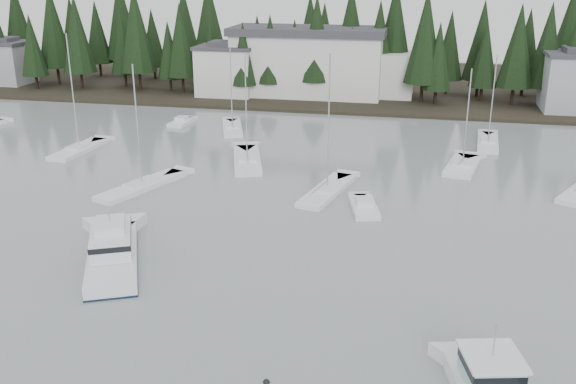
% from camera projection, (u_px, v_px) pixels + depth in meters
% --- Properties ---
extents(far_shore_land, '(240.00, 54.00, 1.00)m').
position_uv_depth(far_shore_land, '(348.00, 83.00, 119.53)').
color(far_shore_land, black).
rests_on(far_shore_land, ground).
extents(conifer_treeline, '(200.00, 22.00, 20.00)m').
position_uv_depth(conifer_treeline, '(341.00, 94.00, 109.40)').
color(conifer_treeline, black).
rests_on(conifer_treeline, ground).
extents(house_west, '(9.54, 7.42, 8.75)m').
position_uv_depth(house_west, '(227.00, 70.00, 104.90)').
color(house_west, silver).
rests_on(house_west, ground).
extents(house_far_west, '(8.48, 7.42, 8.25)m').
position_uv_depth(house_far_west, '(6.00, 62.00, 115.04)').
color(house_far_west, '#999EA0').
rests_on(house_far_west, ground).
extents(harbor_inn, '(29.50, 11.50, 10.90)m').
position_uv_depth(harbor_inn, '(321.00, 62.00, 104.66)').
color(harbor_inn, silver).
rests_on(harbor_inn, ground).
extents(cabin_cruiser_center, '(8.00, 11.82, 4.89)m').
position_uv_depth(cabin_cruiser_center, '(112.00, 253.00, 47.63)').
color(cabin_cruiser_center, white).
rests_on(cabin_cruiser_center, ground).
extents(sailboat_1, '(6.05, 10.86, 12.78)m').
position_uv_depth(sailboat_1, '(142.00, 187.00, 63.64)').
color(sailboat_1, white).
rests_on(sailboat_1, ground).
extents(sailboat_2, '(6.00, 11.34, 12.51)m').
position_uv_depth(sailboat_2, '(247.00, 162.00, 71.98)').
color(sailboat_2, white).
rests_on(sailboat_2, ground).
extents(sailboat_3, '(3.31, 9.47, 14.24)m').
position_uv_depth(sailboat_3, '(79.00, 151.00, 76.08)').
color(sailboat_3, white).
rests_on(sailboat_3, ground).
extents(sailboat_5, '(4.56, 8.68, 11.33)m').
position_uv_depth(sailboat_5, '(462.00, 167.00, 69.88)').
color(sailboat_5, white).
rests_on(sailboat_5, ground).
extents(sailboat_8, '(5.17, 9.25, 11.46)m').
position_uv_depth(sailboat_8, '(232.00, 129.00, 85.94)').
color(sailboat_8, white).
rests_on(sailboat_8, ground).
extents(sailboat_9, '(4.61, 10.52, 13.95)m').
position_uv_depth(sailboat_9, '(327.00, 192.00, 62.30)').
color(sailboat_9, white).
rests_on(sailboat_9, ground).
extents(sailboat_10, '(3.11, 9.45, 11.47)m').
position_uv_depth(sailboat_10, '(488.00, 144.00, 79.06)').
color(sailboat_10, white).
rests_on(sailboat_10, ground).
extents(runabout_1, '(3.48, 6.09, 1.42)m').
position_uv_depth(runabout_1, '(364.00, 208.00, 58.09)').
color(runabout_1, white).
rests_on(runabout_1, ground).
extents(runabout_3, '(2.60, 5.30, 1.42)m').
position_uv_depth(runabout_3, '(182.00, 123.00, 89.08)').
color(runabout_3, white).
rests_on(runabout_3, ground).
extents(mooring_buoy_dark, '(0.38, 0.38, 0.38)m').
position_uv_depth(mooring_buoy_dark, '(266.00, 382.00, 34.14)').
color(mooring_buoy_dark, black).
rests_on(mooring_buoy_dark, ground).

